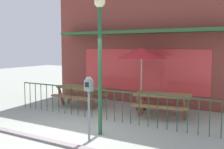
# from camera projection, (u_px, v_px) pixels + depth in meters

# --- Properties ---
(ground) EXTENTS (40.00, 40.00, 0.00)m
(ground) POSITION_uv_depth(u_px,v_px,m) (69.00, 134.00, 7.08)
(ground) COLOR gray
(pub_storefront) EXTENTS (8.33, 1.27, 4.97)m
(pub_storefront) POSITION_uv_depth(u_px,v_px,m) (144.00, 42.00, 10.94)
(pub_storefront) COLOR #4D2921
(pub_storefront) RESTS_ON ground
(patio_fence_front) EXTENTS (7.02, 0.04, 0.97)m
(patio_fence_front) POSITION_uv_depth(u_px,v_px,m) (103.00, 99.00, 8.44)
(patio_fence_front) COLOR #29482A
(patio_fence_front) RESTS_ON ground
(picnic_table_left) EXTENTS (1.81, 1.38, 0.79)m
(picnic_table_left) POSITION_uv_depth(u_px,v_px,m) (80.00, 91.00, 10.39)
(picnic_table_left) COLOR brown
(picnic_table_left) RESTS_ON ground
(picnic_table_right) EXTENTS (1.98, 1.61, 0.79)m
(picnic_table_right) POSITION_uv_depth(u_px,v_px,m) (163.00, 98.00, 8.80)
(picnic_table_right) COLOR olive
(picnic_table_right) RESTS_ON ground
(patio_umbrella) EXTENTS (1.77, 1.77, 2.27)m
(patio_umbrella) POSITION_uv_depth(u_px,v_px,m) (142.00, 53.00, 9.64)
(patio_umbrella) COLOR black
(patio_umbrella) RESTS_ON ground
(parking_meter_near) EXTENTS (0.18, 0.17, 1.58)m
(parking_meter_near) POSITION_uv_depth(u_px,v_px,m) (89.00, 92.00, 6.45)
(parking_meter_near) COLOR slate
(parking_meter_near) RESTS_ON ground
(street_lamp) EXTENTS (0.28, 0.28, 3.54)m
(street_lamp) POSITION_uv_depth(u_px,v_px,m) (100.00, 45.00, 6.84)
(street_lamp) COLOR #204D2E
(street_lamp) RESTS_ON ground
(curb_edge) EXTENTS (11.67, 0.20, 0.11)m
(curb_edge) POSITION_uv_depth(u_px,v_px,m) (51.00, 142.00, 6.49)
(curb_edge) COLOR gray
(curb_edge) RESTS_ON ground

